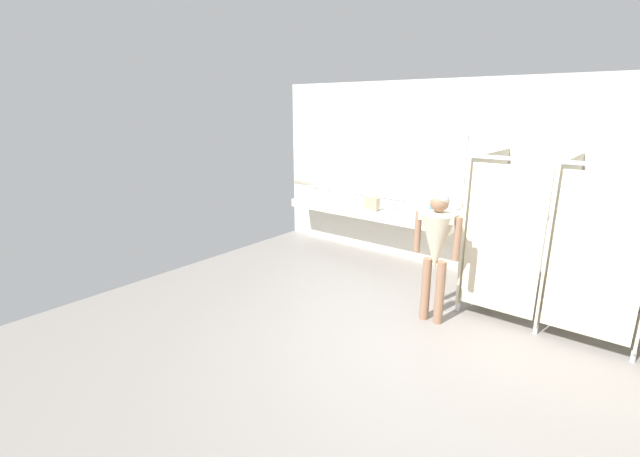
% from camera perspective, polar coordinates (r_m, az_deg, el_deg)
% --- Properties ---
extents(ground_plane, '(7.73, 6.36, 0.10)m').
position_cam_1_polar(ground_plane, '(4.92, 8.44, -16.03)').
color(ground_plane, gray).
extents(wall_back, '(7.73, 0.12, 2.95)m').
position_cam_1_polar(wall_back, '(6.99, 21.31, 6.04)').
color(wall_back, silver).
rests_on(wall_back, ground_plane).
extents(wall_back_tile_band, '(7.73, 0.01, 0.06)m').
position_cam_1_polar(wall_back_tile_band, '(7.01, 20.80, 2.55)').
color(wall_back_tile_band, '#9E937F').
rests_on(wall_back_tile_band, wall_back).
extents(vanity_counter, '(3.15, 0.55, 0.95)m').
position_cam_1_polar(vanity_counter, '(7.67, 6.83, 1.22)').
color(vanity_counter, silver).
rests_on(vanity_counter, ground_plane).
extents(mirror_panel, '(3.05, 0.02, 1.19)m').
position_cam_1_polar(mirror_panel, '(7.65, 7.87, 8.55)').
color(mirror_panel, silver).
rests_on(mirror_panel, wall_back).
extents(bathroom_stalls, '(2.84, 1.55, 2.01)m').
position_cam_1_polar(bathroom_stalls, '(5.75, 33.44, -1.81)').
color(bathroom_stalls, beige).
rests_on(bathroom_stalls, ground_plane).
extents(person_standing, '(0.57, 0.40, 1.61)m').
position_cam_1_polar(person_standing, '(5.21, 15.18, -1.73)').
color(person_standing, '#8C664C').
rests_on(person_standing, ground_plane).
extents(handbag, '(0.24, 0.12, 0.37)m').
position_cam_1_polar(handbag, '(7.33, 6.90, 3.35)').
color(handbag, tan).
rests_on(handbag, vanity_counter).
extents(soap_dispenser, '(0.07, 0.07, 0.22)m').
position_cam_1_polar(soap_dispenser, '(7.18, 14.51, 2.42)').
color(soap_dispenser, teal).
rests_on(soap_dispenser, vanity_counter).
extents(paper_cup, '(0.07, 0.07, 0.09)m').
position_cam_1_polar(paper_cup, '(7.58, 5.05, 3.18)').
color(paper_cup, white).
rests_on(paper_cup, vanity_counter).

